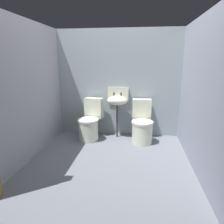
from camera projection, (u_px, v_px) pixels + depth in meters
ground_plane at (109, 162)px, 3.19m from camera, size 2.86×2.81×0.08m
wall_back at (118, 84)px, 4.12m from camera, size 2.86×0.10×2.11m
wall_left at (29, 91)px, 3.18m from camera, size 0.10×2.61×2.11m
wall_right at (200, 94)px, 2.85m from camera, size 0.10×2.61×2.11m
toilet_left at (90, 123)px, 3.98m from camera, size 0.48×0.65×0.78m
toilet_right at (142, 125)px, 3.85m from camera, size 0.42×0.61×0.78m
sink at (117, 100)px, 3.99m from camera, size 0.42×0.35×0.99m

